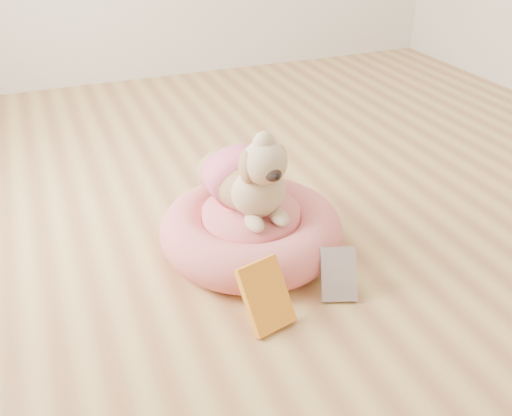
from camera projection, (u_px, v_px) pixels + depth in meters
name	position (u px, v px, depth m)	size (l,w,h in m)	color
floor	(325.00, 222.00, 2.41)	(4.50, 4.50, 0.00)	#AC7547
pet_bed	(251.00, 230.00, 2.19)	(0.70, 0.70, 0.18)	#DF5770
dog	(247.00, 163.00, 2.07)	(0.34, 0.49, 0.36)	brown
book_yellow	(266.00, 296.00, 1.82)	(0.15, 0.03, 0.23)	yellow
book_white	(339.00, 274.00, 1.95)	(0.12, 0.02, 0.19)	white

